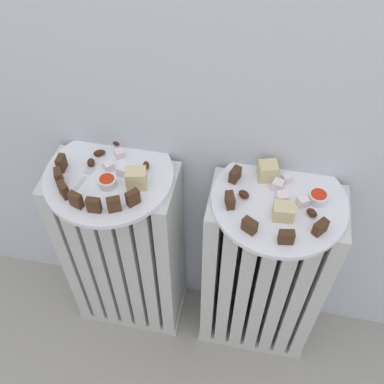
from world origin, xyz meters
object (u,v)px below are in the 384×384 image
at_px(jam_bowl_left, 107,181).
at_px(plate_right, 279,201).
at_px(jam_bowl_right, 318,197).
at_px(fork, 83,179).
at_px(radiator_left, 125,253).
at_px(radiator_right, 262,277).
at_px(plate_left, 109,176).

bearing_deg(jam_bowl_left, plate_right, 4.95).
bearing_deg(jam_bowl_right, fork, -175.57).
height_order(radiator_left, radiator_right, same).
xyz_separation_m(radiator_left, plate_right, (0.40, 0.00, 0.33)).
bearing_deg(plate_right, plate_left, 180.00).
relative_size(radiator_right, jam_bowl_left, 15.33).
bearing_deg(jam_bowl_left, plate_left, 106.11).
bearing_deg(radiator_right, jam_bowl_left, -175.05).
bearing_deg(radiator_left, fork, -150.63).
relative_size(plate_left, plate_right, 1.00).
height_order(plate_left, plate_right, same).
xyz_separation_m(radiator_left, radiator_right, (0.40, 0.00, 0.00)).
bearing_deg(radiator_left, plate_right, 0.00).
bearing_deg(plate_right, radiator_left, 180.00).
distance_m(plate_right, fork, 0.46).
bearing_deg(plate_right, jam_bowl_left, -175.05).
height_order(plate_right, jam_bowl_left, jam_bowl_left).
bearing_deg(jam_bowl_right, plate_right, -171.65).
relative_size(radiator_right, plate_left, 2.09).
bearing_deg(jam_bowl_right, radiator_left, -178.57).
bearing_deg(radiator_right, jam_bowl_right, 8.35).
bearing_deg(radiator_left, jam_bowl_right, 1.43).
relative_size(jam_bowl_left, fork, 0.42).
height_order(plate_left, jam_bowl_left, jam_bowl_left).
bearing_deg(plate_right, radiator_right, 0.00).
distance_m(radiator_left, jam_bowl_left, 0.36).
height_order(radiator_right, jam_bowl_left, jam_bowl_left).
distance_m(radiator_left, plate_right, 0.52).
bearing_deg(jam_bowl_right, plate_left, -178.57).
bearing_deg(radiator_right, plate_right, 0.00).
height_order(jam_bowl_left, jam_bowl_right, same).
xyz_separation_m(jam_bowl_right, fork, (-0.54, -0.04, -0.01)).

